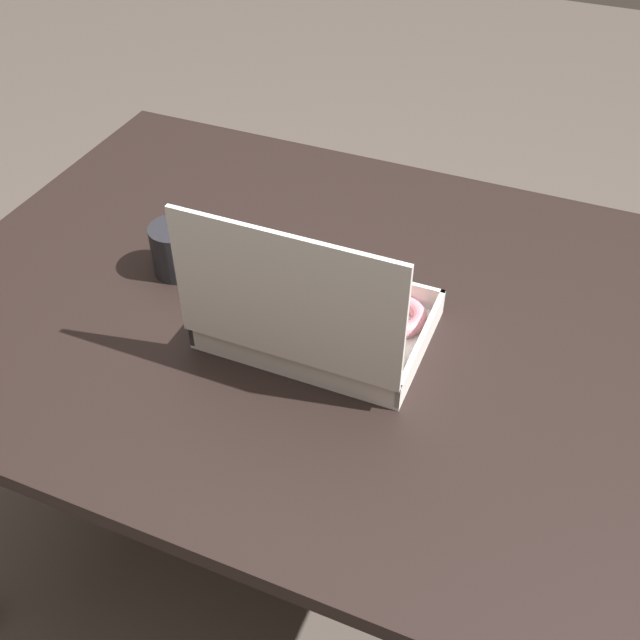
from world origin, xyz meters
TOP-DOWN VIEW (x-y plane):
  - ground_plane at (0.00, 0.00)m, footprint 8.00×8.00m
  - dining_table at (0.00, 0.00)m, footprint 1.29×0.97m
  - donut_box at (-0.03, 0.08)m, footprint 0.34×0.24m
  - coffee_mug at (0.25, 0.01)m, footprint 0.09×0.09m

SIDE VIEW (x-z plane):
  - ground_plane at x=0.00m, z-range 0.00..0.00m
  - dining_table at x=0.00m, z-range 0.29..1.06m
  - donut_box at x=-0.03m, z-range 0.68..0.95m
  - coffee_mug at x=0.25m, z-range 0.77..0.86m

